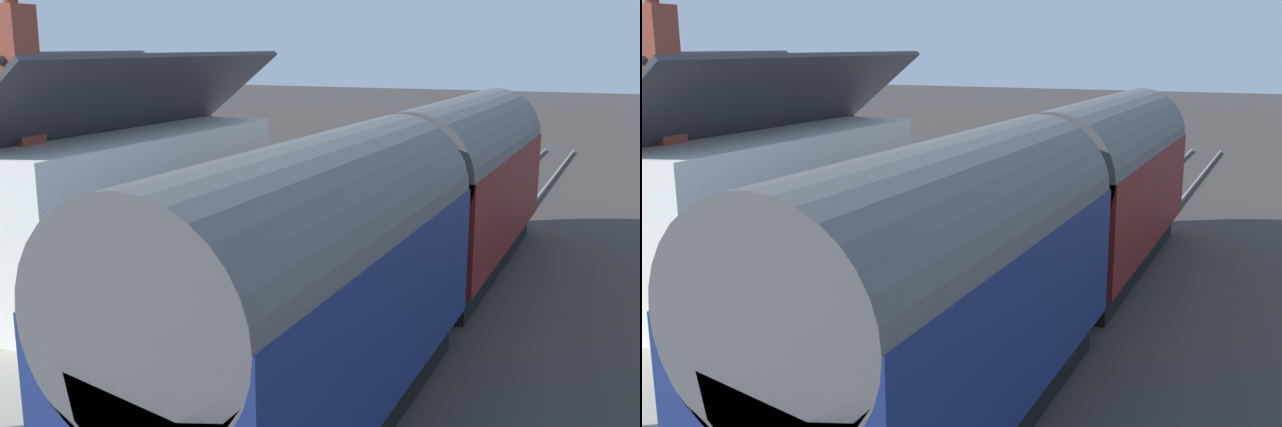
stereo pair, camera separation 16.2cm
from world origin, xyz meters
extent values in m
plane|color=#383330|center=(0.00, 0.00, 0.00)|extent=(160.00, 160.00, 0.00)
cube|color=#A39B8C|center=(0.00, 3.77, 0.43)|extent=(32.00, 5.54, 0.86)
cube|color=beige|center=(0.00, 1.18, 0.87)|extent=(32.00, 0.36, 0.02)
cube|color=gray|center=(0.00, -1.62, 0.07)|extent=(52.00, 0.08, 0.14)
cube|color=gray|center=(0.00, -0.18, 0.07)|extent=(52.00, 0.08, 0.14)
cube|color=black|center=(2.88, -0.90, 0.35)|extent=(8.23, 2.29, 0.70)
cube|color=maroon|center=(2.88, -0.90, 1.85)|extent=(8.95, 2.70, 2.30)
cylinder|color=#515154|center=(2.88, -0.90, 3.00)|extent=(8.95, 2.65, 2.65)
cube|color=black|center=(2.88, 0.47, 2.14)|extent=(7.60, 0.03, 0.80)
cylinder|color=black|center=(5.57, -0.90, 0.35)|extent=(0.70, 2.16, 0.70)
cylinder|color=black|center=(0.20, -0.90, 0.35)|extent=(0.70, 2.16, 0.70)
cube|color=black|center=(7.38, -0.90, 2.25)|extent=(0.04, 2.16, 0.90)
cylinder|color=#F2EDCC|center=(7.40, -0.90, 1.27)|extent=(0.06, 0.24, 0.24)
cube|color=red|center=(7.44, -0.90, 0.82)|extent=(0.16, 2.56, 0.24)
cube|color=black|center=(-6.17, -0.90, 0.35)|extent=(7.51, 2.29, 0.70)
cube|color=navy|center=(-6.17, -0.90, 1.85)|extent=(8.16, 2.70, 2.30)
cylinder|color=#515154|center=(-6.17, -0.90, 3.00)|extent=(8.16, 2.65, 2.65)
cube|color=black|center=(-6.17, 0.47, 2.14)|extent=(6.93, 0.03, 0.80)
cylinder|color=black|center=(-3.72, -0.90, 0.35)|extent=(0.70, 2.16, 0.70)
cube|color=white|center=(-3.63, 4.77, 2.38)|extent=(7.30, 3.58, 3.04)
cube|color=#38383F|center=(-3.63, 3.88, 4.61)|extent=(7.80, 2.05, 1.66)
cube|color=#38383F|center=(-3.63, 5.67, 4.61)|extent=(7.80, 2.05, 1.66)
cylinder|color=#38383F|center=(-3.63, 4.77, 5.32)|extent=(7.80, 0.16, 0.16)
cube|color=brown|center=(-5.70, 4.77, 5.07)|extent=(0.56, 0.56, 2.34)
cube|color=teal|center=(-3.88, 2.96, 1.91)|extent=(0.90, 0.06, 2.10)
cube|color=teal|center=(-5.28, 2.96, 2.56)|extent=(0.80, 0.05, 1.10)
cube|color=teal|center=(-2.48, 2.96, 2.56)|extent=(0.80, 0.05, 1.10)
cube|color=teal|center=(6.10, 2.96, 1.31)|extent=(1.42, 0.46, 0.06)
cube|color=teal|center=(6.11, 2.78, 1.54)|extent=(1.40, 0.17, 0.40)
cube|color=black|center=(5.54, 2.93, 1.08)|extent=(0.08, 0.36, 0.44)
cube|color=black|center=(6.66, 2.98, 1.08)|extent=(0.08, 0.36, 0.44)
cylinder|color=black|center=(9.52, 2.91, 1.06)|extent=(0.35, 0.35, 0.40)
ellipsoid|color=#3D8438|center=(9.52, 2.91, 1.41)|extent=(0.42, 0.42, 0.44)
cone|color=#BA376A|center=(9.52, 2.91, 1.55)|extent=(0.09, 0.09, 0.17)
cylinder|color=teal|center=(8.76, 3.59, 1.03)|extent=(0.40, 0.40, 0.35)
ellipsoid|color=olive|center=(8.76, 3.59, 1.39)|extent=(0.52, 0.52, 0.56)
cube|color=gray|center=(8.54, 2.75, 1.03)|extent=(0.86, 0.32, 0.34)
ellipsoid|color=#4C8C2D|center=(8.54, 2.75, 1.31)|extent=(0.77, 0.29, 0.29)
cone|color=black|center=(8.72, 1.52, 1.00)|extent=(0.36, 0.36, 0.28)
cylinder|color=black|center=(8.72, 1.52, 0.89)|extent=(0.20, 0.20, 0.06)
ellipsoid|color=#2D7233|center=(8.72, 1.52, 1.30)|extent=(0.46, 0.46, 0.46)
cone|color=#BA334E|center=(8.72, 1.52, 1.46)|extent=(0.09, 0.09, 0.18)
cylinder|color=black|center=(1.83, 1.68, 1.41)|extent=(0.06, 0.06, 1.10)
cylinder|color=black|center=(2.43, 1.68, 1.41)|extent=(0.06, 0.06, 1.10)
cube|color=maroon|center=(2.13, 1.68, 2.18)|extent=(0.90, 0.06, 0.44)
cube|color=black|center=(2.13, 1.68, 2.18)|extent=(0.96, 0.03, 0.50)
camera|label=1|loc=(-15.35, -5.10, 5.56)|focal=41.78mm
camera|label=2|loc=(-15.28, -5.24, 5.56)|focal=41.78mm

